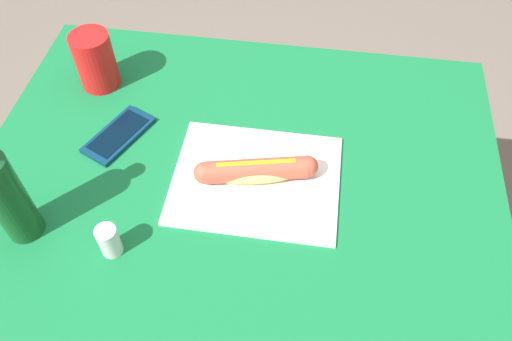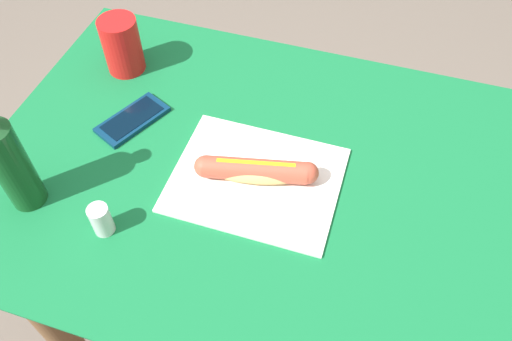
{
  "view_description": "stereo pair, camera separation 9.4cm",
  "coord_description": "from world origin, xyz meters",
  "views": [
    {
      "loc": [
        0.12,
        -0.6,
        1.51
      ],
      "look_at": [
        0.04,
        -0.02,
        0.77
      ],
      "focal_mm": 35.97,
      "sensor_mm": 36.0,
      "label": 1
    },
    {
      "loc": [
        0.21,
        -0.58,
        1.51
      ],
      "look_at": [
        0.04,
        -0.02,
        0.77
      ],
      "focal_mm": 35.97,
      "sensor_mm": 36.0,
      "label": 2
    }
  ],
  "objects": [
    {
      "name": "dining_table",
      "position": [
        0.0,
        0.0,
        0.58
      ],
      "size": [
        1.0,
        0.77,
        0.74
      ],
      "color": "brown",
      "rests_on": "ground"
    },
    {
      "name": "cell_phone",
      "position": [
        -0.25,
        0.05,
        0.74
      ],
      "size": [
        0.13,
        0.16,
        0.01
      ],
      "color": "#0A2D4C",
      "rests_on": "dining_table"
    },
    {
      "name": "ground_plane",
      "position": [
        0.0,
        0.0,
        0.0
      ],
      "size": [
        6.0,
        6.0,
        0.0
      ],
      "primitive_type": "plane",
      "color": "#6B6056",
      "rests_on": "ground"
    },
    {
      "name": "soda_bottle",
      "position": [
        -0.34,
        -0.19,
        0.84
      ],
      "size": [
        0.06,
        0.06,
        0.24
      ],
      "color": "#14471E",
      "rests_on": "dining_table"
    },
    {
      "name": "drinking_cup",
      "position": [
        -0.34,
        0.2,
        0.8
      ],
      "size": [
        0.08,
        0.08,
        0.13
      ],
      "primitive_type": "cylinder",
      "color": "red",
      "rests_on": "dining_table"
    },
    {
      "name": "hot_dog",
      "position": [
        0.04,
        -0.02,
        0.77
      ],
      "size": [
        0.22,
        0.09,
        0.05
      ],
      "color": "#DBB26B",
      "rests_on": "paper_wrapper"
    },
    {
      "name": "salt_shaker",
      "position": [
        -0.18,
        -0.2,
        0.77
      ],
      "size": [
        0.04,
        0.04,
        0.06
      ],
      "primitive_type": "cylinder",
      "color": "silver",
      "rests_on": "dining_table"
    },
    {
      "name": "paper_wrapper",
      "position": [
        0.04,
        -0.02,
        0.74
      ],
      "size": [
        0.31,
        0.25,
        0.01
      ],
      "primitive_type": "cube",
      "rotation": [
        0.0,
        0.0,
        -0.0
      ],
      "color": "white",
      "rests_on": "dining_table"
    }
  ]
}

